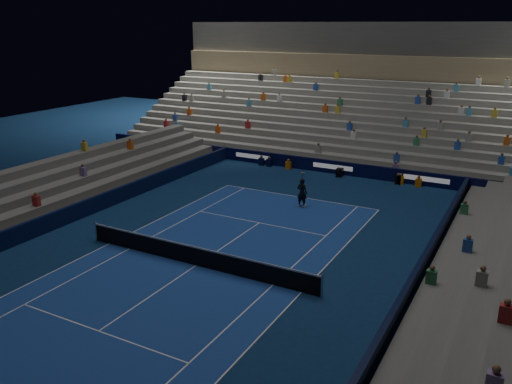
{
  "coord_description": "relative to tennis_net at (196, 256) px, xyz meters",
  "views": [
    {
      "loc": [
        13.36,
        -18.65,
        10.99
      ],
      "look_at": [
        0.0,
        6.0,
        2.0
      ],
      "focal_mm": 36.82,
      "sensor_mm": 36.0,
      "label": 1
    }
  ],
  "objects": [
    {
      "name": "sponsor_barrier_west",
      "position": [
        -9.7,
        0.0,
        -0.0
      ],
      "size": [
        0.25,
        37.0,
        1.0
      ],
      "primitive_type": "cube",
      "color": "black",
      "rests_on": "ground"
    },
    {
      "name": "sponsor_barrier_far",
      "position": [
        0.0,
        18.5,
        -0.0
      ],
      "size": [
        44.0,
        0.25,
        1.0
      ],
      "primitive_type": "cube",
      "color": "black",
      "rests_on": "ground"
    },
    {
      "name": "court_surface",
      "position": [
        0.0,
        0.0,
        -0.5
      ],
      "size": [
        10.97,
        23.77,
        0.01
      ],
      "primitive_type": "cube",
      "color": "navy",
      "rests_on": "ground"
    },
    {
      "name": "grandstand_west",
      "position": [
        -13.17,
        0.0,
        0.41
      ],
      "size": [
        5.0,
        37.0,
        2.5
      ],
      "color": "#62625E",
      "rests_on": "ground"
    },
    {
      "name": "ground",
      "position": [
        0.0,
        0.0,
        -0.5
      ],
      "size": [
        90.0,
        90.0,
        0.0
      ],
      "primitive_type": "plane",
      "color": "#0C2449",
      "rests_on": "ground"
    },
    {
      "name": "sponsor_barrier_east",
      "position": [
        9.7,
        0.0,
        -0.0
      ],
      "size": [
        0.25,
        37.0,
        1.0
      ],
      "primitive_type": "cube",
      "color": "black",
      "rests_on": "ground"
    },
    {
      "name": "grandstand_main",
      "position": [
        0.0,
        27.9,
        2.87
      ],
      "size": [
        44.0,
        15.2,
        11.2
      ],
      "color": "slate",
      "rests_on": "ground"
    },
    {
      "name": "broadcast_camera",
      "position": [
        0.75,
        17.86,
        -0.18
      ],
      "size": [
        0.51,
        0.94,
        0.62
      ],
      "color": "black",
      "rests_on": "ground"
    },
    {
      "name": "tennis_player",
      "position": [
        1.01,
        10.19,
        0.42
      ],
      "size": [
        0.68,
        0.45,
        1.86
      ],
      "primitive_type": "imported",
      "rotation": [
        0.0,
        0.0,
        3.13
      ],
      "color": "black",
      "rests_on": "ground"
    },
    {
      "name": "grandstand_east",
      "position": [
        13.17,
        0.0,
        0.41
      ],
      "size": [
        5.0,
        37.0,
        2.5
      ],
      "color": "#5F5F5B",
      "rests_on": "ground"
    },
    {
      "name": "tennis_net",
      "position": [
        0.0,
        0.0,
        0.0
      ],
      "size": [
        12.9,
        0.1,
        1.1
      ],
      "color": "#B2B2B7",
      "rests_on": "ground"
    }
  ]
}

